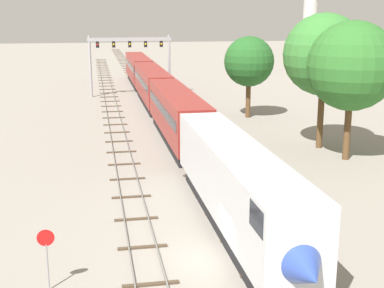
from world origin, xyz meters
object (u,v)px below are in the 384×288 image
(trackside_tree_right, at_px, (249,62))
(passenger_train, at_px, (162,97))
(signal_gantry, at_px, (130,52))
(stop_sign, at_px, (47,251))
(trackside_tree_mid, at_px, (324,55))
(trackside_tree_left, at_px, (352,66))

(trackside_tree_right, bearing_deg, passenger_train, 176.47)
(signal_gantry, bearing_deg, stop_sign, -97.83)
(trackside_tree_right, bearing_deg, trackside_tree_mid, -81.28)
(trackside_tree_left, distance_m, trackside_tree_right, 19.57)
(passenger_train, height_order, signal_gantry, signal_gantry)
(stop_sign, bearing_deg, passenger_train, 75.20)
(passenger_train, relative_size, stop_sign, 29.62)
(passenger_train, distance_m, signal_gantry, 19.03)
(signal_gantry, bearing_deg, trackside_tree_left, -68.42)
(trackside_tree_mid, xyz_separation_m, trackside_tree_right, (-2.32, 15.14, -1.90))
(signal_gantry, height_order, trackside_tree_left, trackside_tree_left)
(passenger_train, distance_m, stop_sign, 39.14)
(passenger_train, relative_size, trackside_tree_right, 9.06)
(trackside_tree_left, relative_size, trackside_tree_right, 1.22)
(passenger_train, height_order, stop_sign, passenger_train)
(signal_gantry, height_order, trackside_tree_mid, trackside_tree_mid)
(trackside_tree_mid, height_order, trackside_tree_right, trackside_tree_mid)
(trackside_tree_mid, bearing_deg, trackside_tree_left, -82.27)
(stop_sign, xyz_separation_m, trackside_tree_right, (20.06, 37.22, 4.63))
(trackside_tree_right, bearing_deg, stop_sign, -118.33)
(stop_sign, height_order, trackside_tree_left, trackside_tree_left)
(passenger_train, height_order, trackside_tree_left, trackside_tree_left)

